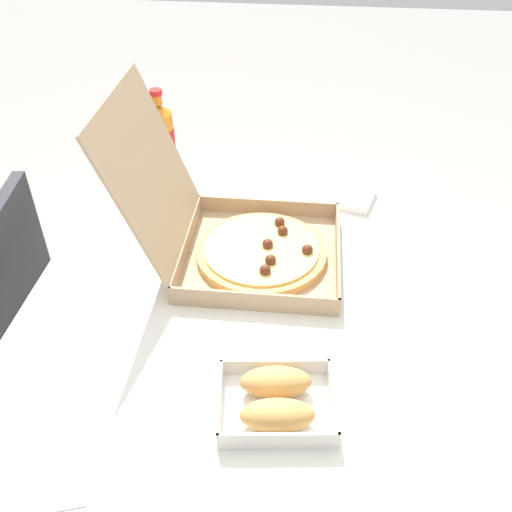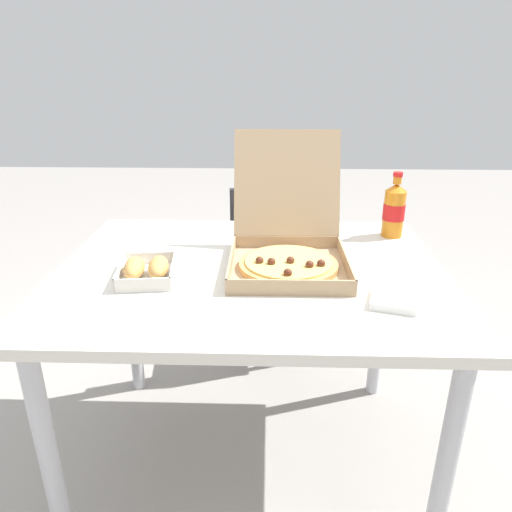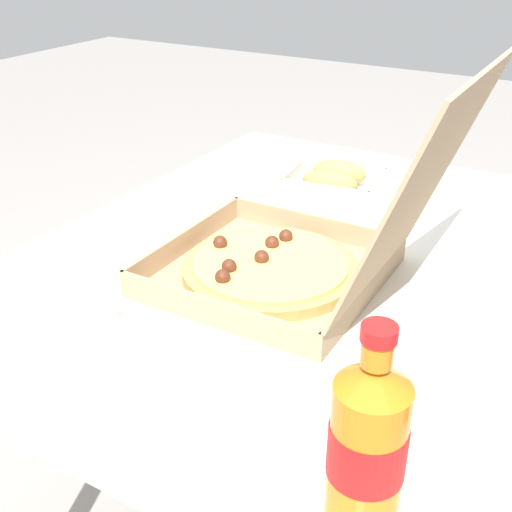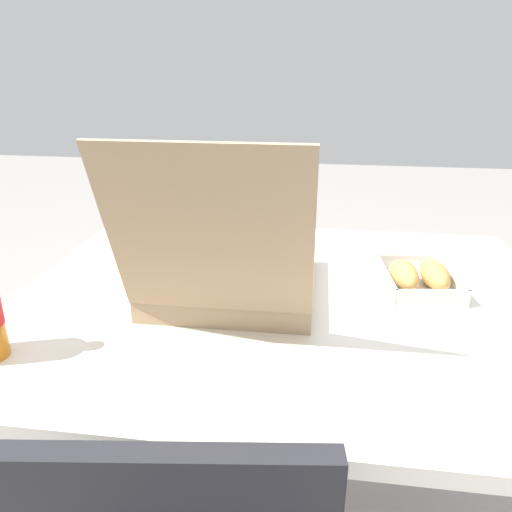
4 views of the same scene
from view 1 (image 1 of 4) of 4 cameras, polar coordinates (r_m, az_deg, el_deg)
name	(u,v)px [view 1 (image 1 of 4)]	position (r m, az deg, el deg)	size (l,w,h in m)	color
ground_plane	(251,479)	(1.74, -0.52, -21.66)	(10.00, 10.00, 0.00)	gray
dining_table	(249,319)	(1.22, -0.69, -6.44)	(1.13, 0.89, 0.73)	silver
pizza_box_open	(242,238)	(1.22, -1.43, 1.81)	(0.34, 0.46, 0.36)	tan
bread_side_box	(276,400)	(0.95, 2.09, -14.39)	(0.17, 0.21, 0.06)	white
cola_bottle	(161,136)	(1.56, -9.63, 11.87)	(0.07, 0.07, 0.22)	orange
paper_menu	(39,451)	(0.98, -21.09, -17.92)	(0.21, 0.15, 0.00)	white
napkin_pile	(350,197)	(1.45, 9.55, 5.90)	(0.11, 0.11, 0.02)	white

